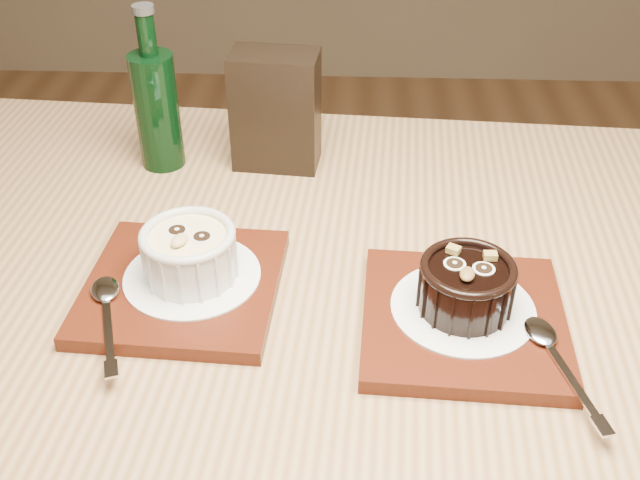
# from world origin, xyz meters

# --- Properties ---
(table) EXTENTS (1.25, 0.87, 0.75)m
(table) POSITION_xyz_m (-0.22, 0.25, 0.66)
(table) COLOR olive
(table) RESTS_ON ground
(tray_left) EXTENTS (0.19, 0.19, 0.01)m
(tray_left) POSITION_xyz_m (-0.35, 0.27, 0.76)
(tray_left) COLOR #4F1B0D
(tray_left) RESTS_ON table
(doily_left) EXTENTS (0.13, 0.13, 0.00)m
(doily_left) POSITION_xyz_m (-0.34, 0.28, 0.77)
(doily_left) COLOR white
(doily_left) RESTS_ON tray_left
(ramekin_white) EXTENTS (0.09, 0.09, 0.05)m
(ramekin_white) POSITION_xyz_m (-0.34, 0.28, 0.79)
(ramekin_white) COLOR silver
(ramekin_white) RESTS_ON doily_left
(spoon_left) EXTENTS (0.07, 0.14, 0.01)m
(spoon_left) POSITION_xyz_m (-0.41, 0.22, 0.77)
(spoon_left) COLOR silver
(spoon_left) RESTS_ON tray_left
(tray_right) EXTENTS (0.19, 0.19, 0.01)m
(tray_right) POSITION_xyz_m (-0.09, 0.23, 0.76)
(tray_right) COLOR #4F1B0D
(tray_right) RESTS_ON table
(doily_right) EXTENTS (0.13, 0.13, 0.00)m
(doily_right) POSITION_xyz_m (-0.09, 0.24, 0.77)
(doily_right) COLOR white
(doily_right) RESTS_ON tray_right
(ramekin_dark) EXTENTS (0.09, 0.09, 0.05)m
(ramekin_dark) POSITION_xyz_m (-0.09, 0.24, 0.79)
(ramekin_dark) COLOR black
(ramekin_dark) RESTS_ON doily_right
(spoon_right) EXTENTS (0.06, 0.14, 0.01)m
(spoon_right) POSITION_xyz_m (-0.02, 0.18, 0.77)
(spoon_right) COLOR silver
(spoon_right) RESTS_ON tray_right
(condiment_stand) EXTENTS (0.11, 0.07, 0.14)m
(condiment_stand) POSITION_xyz_m (-0.29, 0.52, 0.82)
(condiment_stand) COLOR black
(condiment_stand) RESTS_ON table
(green_bottle) EXTENTS (0.05, 0.05, 0.19)m
(green_bottle) POSITION_xyz_m (-0.42, 0.51, 0.83)
(green_bottle) COLOR black
(green_bottle) RESTS_ON table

